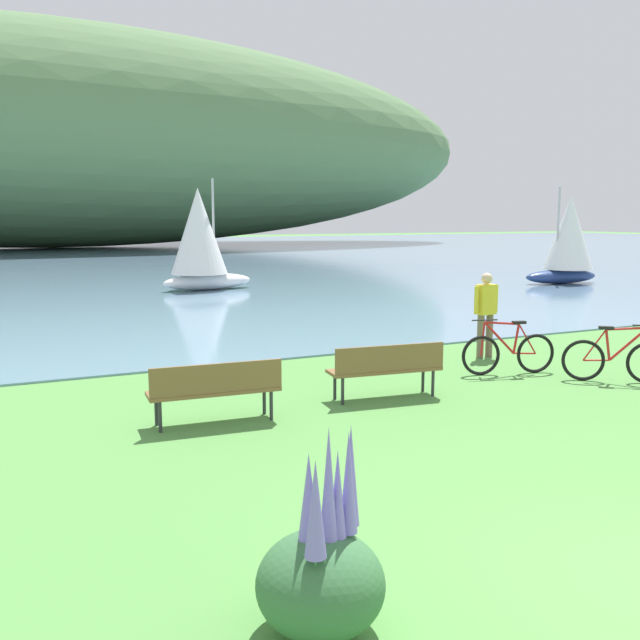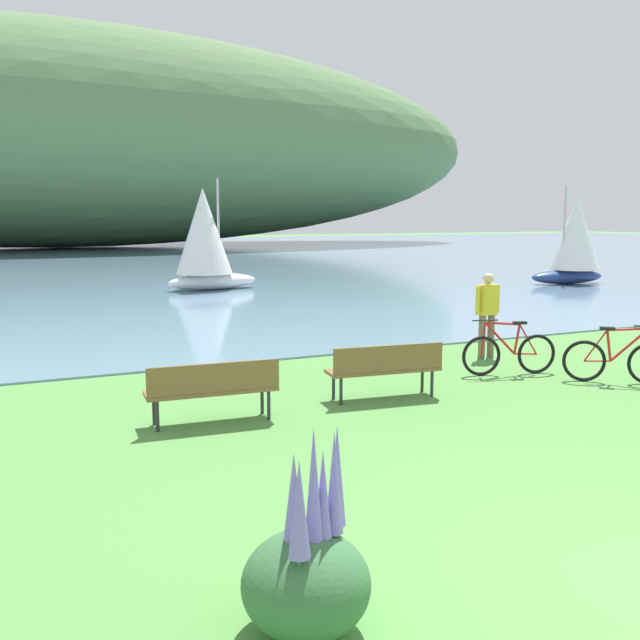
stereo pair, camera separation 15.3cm
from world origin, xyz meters
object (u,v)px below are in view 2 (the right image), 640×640
at_px(bicycle_leaning_near_bench, 617,360).
at_px(park_bench_further_along, 213,387).
at_px(sailboat_mid_bay, 205,238).
at_px(park_bench_near_camera, 385,366).
at_px(bicycle_beside_path, 509,353).
at_px(sailboat_nearest_to_shore, 575,239).
at_px(person_at_shoreline, 487,310).

bearing_deg(bicycle_leaning_near_bench, park_bench_further_along, 175.21).
xyz_separation_m(park_bench_further_along, sailboat_mid_bay, (4.60, 16.87, 1.50)).
relative_size(park_bench_near_camera, bicycle_leaning_near_bench, 1.27).
height_order(park_bench_near_camera, bicycle_beside_path, bicycle_beside_path).
relative_size(park_bench_near_camera, sailboat_nearest_to_shore, 0.46).
distance_m(park_bench_further_along, bicycle_beside_path, 5.71).
bearing_deg(sailboat_mid_bay, bicycle_leaning_near_bench, -82.43).
bearing_deg(sailboat_mid_bay, bicycle_beside_path, -86.22).
relative_size(bicycle_leaning_near_bench, sailboat_nearest_to_shore, 0.36).
bearing_deg(park_bench_further_along, person_at_shoreline, 18.54).
distance_m(bicycle_beside_path, person_at_shoreline, 1.63).
xyz_separation_m(bicycle_beside_path, person_at_shoreline, (0.60, 1.40, 0.58)).
xyz_separation_m(park_bench_further_along, bicycle_beside_path, (5.67, 0.70, -0.12)).
distance_m(park_bench_further_along, person_at_shoreline, 6.63).
bearing_deg(bicycle_beside_path, park_bench_further_along, -172.97).
xyz_separation_m(park_bench_near_camera, person_at_shoreline, (3.47, 1.95, 0.46)).
distance_m(park_bench_near_camera, bicycle_leaning_near_bench, 4.19).
relative_size(park_bench_further_along, bicycle_leaning_near_bench, 1.27).
bearing_deg(person_at_shoreline, park_bench_further_along, -161.46).
bearing_deg(park_bench_further_along, sailboat_mid_bay, 74.75).
relative_size(park_bench_near_camera, person_at_shoreline, 1.08).
bearing_deg(park_bench_near_camera, sailboat_mid_bay, 83.85).
height_order(park_bench_further_along, person_at_shoreline, person_at_shoreline).
relative_size(park_bench_near_camera, bicycle_beside_path, 1.07).
height_order(bicycle_leaning_near_bench, sailboat_mid_bay, sailboat_mid_bay).
bearing_deg(park_bench_further_along, park_bench_near_camera, 3.06).
bearing_deg(bicycle_beside_path, person_at_shoreline, 66.90).
height_order(park_bench_near_camera, person_at_shoreline, person_at_shoreline).
bearing_deg(park_bench_near_camera, bicycle_leaning_near_bench, -10.04).
xyz_separation_m(park_bench_near_camera, bicycle_beside_path, (2.87, 0.55, -0.12)).
bearing_deg(park_bench_near_camera, bicycle_beside_path, 10.84).
relative_size(park_bench_near_camera, sailboat_mid_bay, 0.44).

